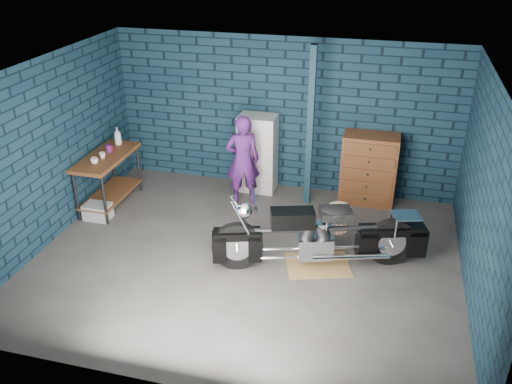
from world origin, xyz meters
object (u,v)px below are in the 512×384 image
at_px(motorcycle, 320,231).
at_px(shop_stool, 338,226).
at_px(storage_bin, 98,211).
at_px(locker, 257,154).
at_px(workbench, 109,180).
at_px(person, 243,160).
at_px(tool_chest, 369,169).

height_order(motorcycle, shop_stool, motorcycle).
xyz_separation_m(storage_bin, locker, (2.26, 1.71, 0.57)).
bearing_deg(shop_stool, motorcycle, -107.09).
relative_size(workbench, storage_bin, 3.36).
xyz_separation_m(person, shop_stool, (1.75, -0.97, -0.46)).
relative_size(person, locker, 1.13).
bearing_deg(workbench, storage_bin, -87.71).
relative_size(motorcycle, storage_bin, 6.11).
bearing_deg(locker, storage_bin, -142.88).
xyz_separation_m(workbench, storage_bin, (0.02, -0.50, -0.33)).
relative_size(workbench, motorcycle, 0.55).
height_order(tool_chest, shop_stool, tool_chest).
relative_size(motorcycle, shop_stool, 3.96).
bearing_deg(tool_chest, motorcycle, -103.25).
distance_m(workbench, person, 2.28).
distance_m(workbench, shop_stool, 3.92).
bearing_deg(tool_chest, storage_bin, -157.86).
distance_m(motorcycle, shop_stool, 0.69).
height_order(workbench, locker, locker).
height_order(workbench, storage_bin, workbench).
bearing_deg(shop_stool, tool_chest, 78.37).
relative_size(storage_bin, locker, 0.30).
height_order(person, locker, person).
distance_m(person, locker, 0.56).
height_order(motorcycle, tool_chest, tool_chest).
bearing_deg(person, storage_bin, 8.02).
distance_m(motorcycle, locker, 2.57).
distance_m(storage_bin, tool_chest, 4.55).
distance_m(person, tool_chest, 2.13).
bearing_deg(storage_bin, shop_stool, 2.90).
distance_m(person, shop_stool, 2.05).
xyz_separation_m(locker, shop_stool, (1.63, -1.51, -0.37)).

